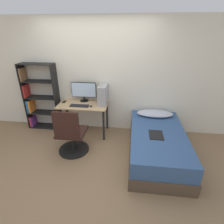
% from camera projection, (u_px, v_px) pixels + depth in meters
% --- Properties ---
extents(ground_plane, '(14.00, 14.00, 0.00)m').
position_uv_depth(ground_plane, '(84.00, 165.00, 3.13)').
color(ground_plane, '#846647').
extents(wall_back, '(8.00, 0.05, 2.50)m').
position_uv_depth(wall_back, '(97.00, 77.00, 3.90)').
color(wall_back, silver).
rests_on(wall_back, ground_plane).
extents(desk, '(1.09, 0.61, 0.72)m').
position_uv_depth(desk, '(83.00, 109.00, 3.90)').
color(desk, tan).
rests_on(desk, ground_plane).
extents(bookshelf, '(0.78, 0.29, 1.56)m').
position_uv_depth(bookshelf, '(38.00, 99.00, 4.12)').
color(bookshelf, black).
rests_on(bookshelf, ground_plane).
extents(office_chair, '(0.60, 0.60, 0.95)m').
position_uv_depth(office_chair, '(71.00, 137.00, 3.33)').
color(office_chair, black).
rests_on(office_chair, ground_plane).
extents(bed, '(1.01, 1.89, 0.51)m').
position_uv_depth(bed, '(157.00, 144.00, 3.31)').
color(bed, '#4C3D2D').
rests_on(bed, ground_plane).
extents(pillow, '(0.77, 0.36, 0.11)m').
position_uv_depth(pillow, '(155.00, 113.00, 3.79)').
color(pillow, '#B2B7C6').
rests_on(pillow, bed).
extents(magazine, '(0.24, 0.32, 0.01)m').
position_uv_depth(magazine, '(156.00, 135.00, 3.09)').
color(magazine, black).
rests_on(magazine, bed).
extents(monitor, '(0.57, 0.19, 0.44)m').
position_uv_depth(monitor, '(84.00, 91.00, 3.94)').
color(monitor, black).
rests_on(monitor, desk).
extents(keyboard, '(0.41, 0.13, 0.02)m').
position_uv_depth(keyboard, '(79.00, 106.00, 3.75)').
color(keyboard, black).
rests_on(keyboard, desk).
extents(pc_tower, '(0.18, 0.40, 0.42)m').
position_uv_depth(pc_tower, '(103.00, 95.00, 3.80)').
color(pc_tower, '#99999E').
rests_on(pc_tower, desk).
extents(mouse, '(0.06, 0.09, 0.02)m').
position_uv_depth(mouse, '(91.00, 106.00, 3.72)').
color(mouse, black).
rests_on(mouse, desk).
extents(phone, '(0.07, 0.14, 0.01)m').
position_uv_depth(phone, '(64.00, 102.00, 3.97)').
color(phone, black).
rests_on(phone, desk).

